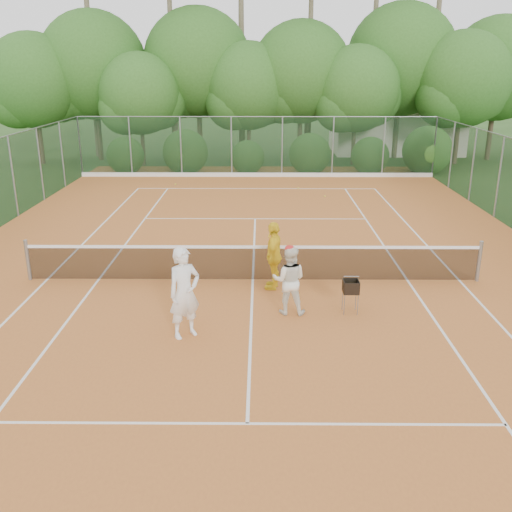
% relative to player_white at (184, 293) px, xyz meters
% --- Properties ---
extents(ground, '(120.00, 120.00, 0.00)m').
position_rel_player_white_xyz_m(ground, '(1.36, 3.28, -0.99)').
color(ground, '#254318').
rests_on(ground, ground).
extents(clay_court, '(18.00, 36.00, 0.02)m').
position_rel_player_white_xyz_m(clay_court, '(1.36, 3.28, -0.98)').
color(clay_court, '#BD6A2B').
rests_on(clay_court, ground).
extents(club_building, '(8.00, 5.00, 3.00)m').
position_rel_player_white_xyz_m(club_building, '(10.36, 27.28, 0.51)').
color(club_building, beige).
rests_on(club_building, ground).
extents(tennis_net, '(11.97, 0.10, 1.10)m').
position_rel_player_white_xyz_m(tennis_net, '(1.36, 3.28, -0.46)').
color(tennis_net, gray).
rests_on(tennis_net, clay_court).
extents(player_white, '(0.85, 0.80, 1.94)m').
position_rel_player_white_xyz_m(player_white, '(0.00, 0.00, 0.00)').
color(player_white, white).
rests_on(player_white, clay_court).
extents(player_center_grp, '(0.84, 0.69, 1.63)m').
position_rel_player_white_xyz_m(player_center_grp, '(2.21, 1.20, -0.17)').
color(player_center_grp, white).
rests_on(player_center_grp, clay_court).
extents(player_yellow, '(0.60, 1.08, 1.75)m').
position_rel_player_white_xyz_m(player_yellow, '(1.90, 2.75, -0.10)').
color(player_yellow, yellow).
rests_on(player_yellow, clay_court).
extents(ball_hopper, '(0.34, 0.34, 0.79)m').
position_rel_player_white_xyz_m(ball_hopper, '(3.63, 1.23, -0.35)').
color(ball_hopper, gray).
rests_on(ball_hopper, clay_court).
extents(stray_ball_a, '(0.07, 0.07, 0.07)m').
position_rel_player_white_xyz_m(stray_ball_a, '(-2.51, 16.00, -0.94)').
color(stray_ball_a, '#DCE936').
rests_on(stray_ball_a, clay_court).
extents(stray_ball_b, '(0.07, 0.07, 0.07)m').
position_rel_player_white_xyz_m(stray_ball_b, '(3.30, 15.14, -0.94)').
color(stray_ball_b, gold).
rests_on(stray_ball_b, clay_court).
extents(stray_ball_c, '(0.07, 0.07, 0.07)m').
position_rel_player_white_xyz_m(stray_ball_c, '(4.35, 13.42, -0.94)').
color(stray_ball_c, yellow).
rests_on(stray_ball_c, clay_court).
extents(court_markings, '(11.03, 23.83, 0.01)m').
position_rel_player_white_xyz_m(court_markings, '(1.36, 3.28, -0.97)').
color(court_markings, white).
rests_on(court_markings, clay_court).
extents(fence_back, '(18.07, 0.07, 3.00)m').
position_rel_player_white_xyz_m(fence_back, '(1.36, 18.28, 0.53)').
color(fence_back, '#19381E').
rests_on(fence_back, clay_court).
extents(tropical_treeline, '(32.10, 8.49, 15.03)m').
position_rel_player_white_xyz_m(tropical_treeline, '(2.79, 23.51, 4.12)').
color(tropical_treeline, brown).
rests_on(tropical_treeline, ground).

